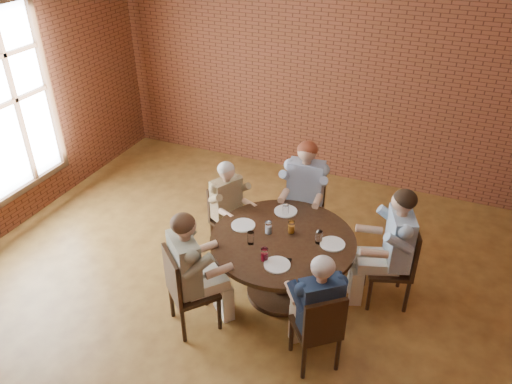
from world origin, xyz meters
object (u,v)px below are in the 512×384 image
at_px(diner_c, 229,210).
at_px(diner_d, 192,272).
at_px(diner_a, 391,248).
at_px(chair_d, 185,287).
at_px(chair_c, 226,217).
at_px(diner_b, 304,195).
at_px(chair_e, 319,328).
at_px(dining_table, 282,255).
at_px(diner_e, 317,311).
at_px(chair_b, 305,203).
at_px(smartphone, 286,263).
at_px(chair_a, 398,261).

distance_m(diner_c, diner_d, 1.23).
distance_m(diner_a, diner_d, 2.06).
relative_size(diner_c, chair_d, 1.29).
relative_size(chair_c, diner_d, 0.65).
distance_m(diner_b, chair_e, 1.96).
bearing_deg(dining_table, chair_c, 151.64).
height_order(dining_table, diner_e, diner_e).
relative_size(chair_b, chair_c, 1.09).
height_order(chair_b, chair_d, chair_b).
distance_m(diner_a, diner_c, 1.91).
xyz_separation_m(dining_table, smartphone, (0.17, -0.36, 0.23)).
distance_m(diner_b, chair_d, 1.94).
distance_m(diner_c, diner_e, 1.88).
distance_m(chair_a, chair_c, 2.06).
relative_size(diner_b, diner_d, 1.01).
height_order(diner_b, diner_c, diner_b).
height_order(diner_c, chair_d, diner_c).
xyz_separation_m(diner_a, chair_d, (-1.78, -1.19, -0.17)).
bearing_deg(chair_b, diner_b, -90.00).
bearing_deg(diner_e, diner_d, -38.44).
xyz_separation_m(dining_table, diner_d, (-0.66, -0.76, 0.15)).
height_order(chair_c, smartphone, chair_c).
relative_size(chair_a, chair_d, 1.01).
bearing_deg(dining_table, chair_e, -50.96).
bearing_deg(diner_c, chair_d, -146.24).
bearing_deg(chair_a, diner_d, -76.45).
relative_size(dining_table, chair_c, 1.74).
height_order(dining_table, chair_c, chair_c).
distance_m(diner_a, chair_e, 1.26).
bearing_deg(chair_e, chair_a, -151.53).
xyz_separation_m(chair_d, diner_d, (0.06, 0.07, 0.16)).
xyz_separation_m(chair_a, diner_b, (-1.25, 0.61, 0.17)).
relative_size(diner_d, diner_e, 1.07).
bearing_deg(diner_b, diner_a, -34.21).
bearing_deg(chair_e, smartphone, -81.73).
distance_m(chair_a, diner_b, 1.40).
relative_size(chair_d, smartphone, 6.67).
height_order(chair_a, chair_d, chair_a).
xyz_separation_m(diner_c, chair_e, (1.49, -1.26, -0.12)).
height_order(diner_b, chair_d, diner_b).
xyz_separation_m(dining_table, chair_e, (0.65, -0.81, -0.04)).
relative_size(diner_a, diner_b, 1.00).
relative_size(chair_a, smartphone, 6.75).
relative_size(diner_c, chair_e, 1.36).
xyz_separation_m(diner_e, smartphone, (-0.44, 0.39, 0.12)).
bearing_deg(chair_e, chair_b, -107.25).
bearing_deg(chair_b, diner_e, -74.37).
bearing_deg(dining_table, diner_e, -50.96).
relative_size(chair_a, chair_e, 1.07).
bearing_deg(diner_b, chair_e, -72.96).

